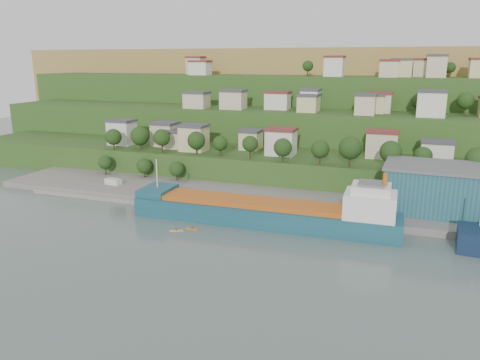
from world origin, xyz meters
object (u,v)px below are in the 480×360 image
at_px(cargo_ship_near, 271,214).
at_px(caravan, 113,183).
at_px(kayak_orange, 192,229).
at_px(warehouse, 443,189).

xyz_separation_m(cargo_ship_near, caravan, (-58.77, 14.44, -0.36)).
relative_size(cargo_ship_near, caravan, 12.33).
xyz_separation_m(caravan, kayak_orange, (40.85, -24.94, -2.31)).
distance_m(caravan, kayak_orange, 47.92).
relative_size(cargo_ship_near, warehouse, 2.24).
height_order(cargo_ship_near, caravan, cargo_ship_near).
height_order(warehouse, caravan, warehouse).
bearing_deg(warehouse, cargo_ship_near, -152.06).
bearing_deg(cargo_ship_near, kayak_orange, -150.77).
distance_m(warehouse, caravan, 101.46).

